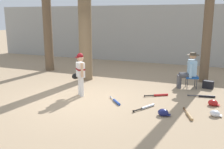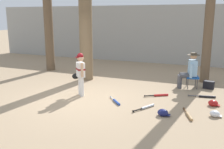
% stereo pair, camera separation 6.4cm
% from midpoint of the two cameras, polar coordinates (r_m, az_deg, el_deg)
% --- Properties ---
extents(ground_plane, '(60.00, 60.00, 0.00)m').
position_cam_midpoint_polar(ground_plane, '(7.60, -6.61, -5.47)').
color(ground_plane, '#9E8466').
extents(concrete_back_wall, '(18.00, 0.36, 2.89)m').
position_cam_midpoint_polar(concrete_back_wall, '(13.57, 7.02, 8.85)').
color(concrete_back_wall, '#9E9E99').
rests_on(concrete_back_wall, ground).
extents(tree_near_player, '(0.76, 0.76, 5.32)m').
position_cam_midpoint_polar(tree_near_player, '(9.64, -6.21, 12.16)').
color(tree_near_player, brown).
rests_on(tree_near_player, ground).
extents(tree_behind_spectator, '(0.43, 0.43, 5.42)m').
position_cam_midpoint_polar(tree_behind_spectator, '(9.82, 20.45, 12.82)').
color(tree_behind_spectator, brown).
rests_on(tree_behind_spectator, ground).
extents(young_ballplayer, '(0.56, 0.46, 1.31)m').
position_cam_midpoint_polar(young_ballplayer, '(7.79, -7.31, 0.66)').
color(young_ballplayer, white).
rests_on(young_ballplayer, ground).
extents(folding_stool, '(0.49, 0.49, 0.41)m').
position_cam_midpoint_polar(folding_stool, '(9.02, 16.97, -0.61)').
color(folding_stool, '#194C9E').
rests_on(folding_stool, ground).
extents(seated_spectator, '(0.68, 0.54, 1.20)m').
position_cam_midpoint_polar(seated_spectator, '(8.94, 16.46, 1.13)').
color(seated_spectator, '#47474C').
rests_on(seated_spectator, ground).
extents(handbag_beside_stool, '(0.37, 0.24, 0.26)m').
position_cam_midpoint_polar(handbag_beside_stool, '(9.19, 20.27, -2.12)').
color(handbag_beside_stool, black).
rests_on(handbag_beside_stool, ground).
extents(bat_black_composite, '(0.79, 0.20, 0.07)m').
position_cam_midpoint_polar(bat_black_composite, '(8.19, 19.58, -4.54)').
color(bat_black_composite, black).
rests_on(bat_black_composite, ground).
extents(bat_red_barrel, '(0.66, 0.45, 0.07)m').
position_cam_midpoint_polar(bat_red_barrel, '(7.96, 10.12, -4.48)').
color(bat_red_barrel, red).
rests_on(bat_red_barrel, ground).
extents(bat_wood_tan, '(0.33, 0.74, 0.07)m').
position_cam_midpoint_polar(bat_wood_tan, '(6.57, 16.33, -8.60)').
color(bat_wood_tan, tan).
rests_on(bat_wood_tan, ground).
extents(bat_aluminum_silver, '(0.42, 0.70, 0.07)m').
position_cam_midpoint_polar(bat_aluminum_silver, '(6.89, 7.32, -7.15)').
color(bat_aluminum_silver, '#B7BCC6').
rests_on(bat_aluminum_silver, ground).
extents(bat_blue_youth, '(0.53, 0.58, 0.07)m').
position_cam_midpoint_polar(bat_blue_youth, '(7.27, 0.62, -5.97)').
color(bat_blue_youth, '#2347AD').
rests_on(bat_blue_youth, ground).
extents(batting_helmet_red, '(0.30, 0.23, 0.17)m').
position_cam_midpoint_polar(batting_helmet_red, '(7.53, 21.19, -5.87)').
color(batting_helmet_red, '#A81919').
rests_on(batting_helmet_red, ground).
extents(batting_helmet_white, '(0.28, 0.22, 0.16)m').
position_cam_midpoint_polar(batting_helmet_white, '(6.77, 21.55, -8.01)').
color(batting_helmet_white, silver).
rests_on(batting_helmet_white, ground).
extents(batting_helmet_navy, '(0.31, 0.24, 0.18)m').
position_cam_midpoint_polar(batting_helmet_navy, '(6.46, 10.98, -8.26)').
color(batting_helmet_navy, navy).
rests_on(batting_helmet_navy, ground).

